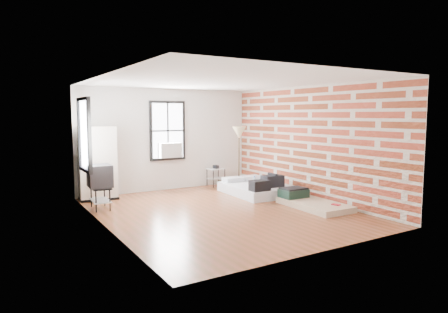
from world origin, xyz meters
TOP-DOWN VIEW (x-y plane):
  - ground at (0.00, 0.00)m, footprint 6.00×6.00m
  - room_shell at (0.23, 0.36)m, footprint 5.02×6.02m
  - mattress_main at (1.74, 1.15)m, footprint 1.46×1.93m
  - mattress_bare at (1.93, -0.63)m, footprint 0.93×1.71m
  - wardrobe at (-2.00, 2.65)m, footprint 0.95×0.60m
  - side_table at (1.40, 2.72)m, footprint 0.51×0.42m
  - floor_lamp at (1.73, 1.99)m, footprint 0.38×0.38m
  - tv_stand at (-2.21, 1.58)m, footprint 0.53×0.72m

SIDE VIEW (x-z plane):
  - ground at x=0.00m, z-range 0.00..0.00m
  - mattress_bare at x=1.93m, z-range -0.07..0.29m
  - mattress_main at x=1.74m, z-range -0.14..0.47m
  - side_table at x=1.40m, z-range 0.10..0.73m
  - tv_stand at x=-2.21m, z-range 0.21..1.20m
  - wardrobe at x=-2.00m, z-range 0.00..1.80m
  - floor_lamp at x=1.73m, z-range 0.63..2.39m
  - room_shell at x=0.23m, z-range 0.33..3.14m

